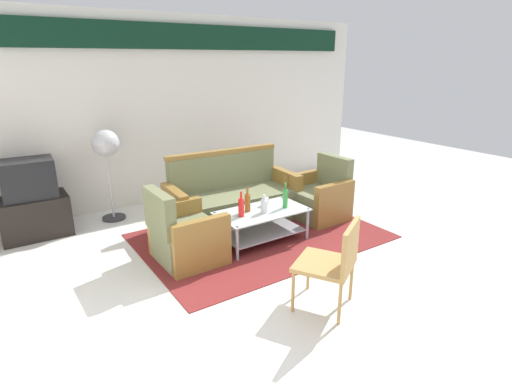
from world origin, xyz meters
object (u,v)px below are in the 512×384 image
armchair_left (185,237)px  bottle_brown (248,202)px  pedestal_fan (106,149)px  coffee_table (262,221)px  tv_stand (35,217)px  television (28,179)px  bottle_green (285,198)px  wicker_chair (335,259)px  bottle_red (241,207)px  cup (266,202)px  armchair_right (319,198)px  bottle_clear (264,206)px  couch (232,200)px

armchair_left → bottle_brown: (0.83, 0.01, 0.24)m
pedestal_fan → coffee_table: bearing=-53.9°
tv_stand → television: (0.00, 0.00, 0.50)m
armchair_left → tv_stand: armchair_left is taller
bottle_green → tv_stand: (-2.58, 1.81, -0.27)m
armchair_left → wicker_chair: (0.71, -1.59, 0.21)m
tv_stand → armchair_left: bearing=-52.1°
bottle_red → television: bearing=138.3°
coffee_table → pedestal_fan: 2.34m
bottle_green → cup: 0.26m
armchair_left → armchair_right: 2.13m
bottle_brown → tv_stand: size_ratio=0.38×
coffee_table → bottle_clear: bearing=-103.0°
coffee_table → cup: cup is taller
tv_stand → bottle_green: bearing=-35.0°
couch → bottle_green: size_ratio=5.73×
bottle_red → tv_stand: size_ratio=0.38×
armchair_left → bottle_brown: size_ratio=2.80×
armchair_left → bottle_red: bearing=81.2°
couch → wicker_chair: bearing=85.1°
cup → wicker_chair: wicker_chair is taller
coffee_table → bottle_brown: bearing=152.2°
cup → wicker_chair: bearing=-104.2°
couch → bottle_green: 0.90m
television → pedestal_fan: (0.97, 0.05, 0.25)m
couch → armchair_right: 1.23m
cup → pedestal_fan: size_ratio=0.08×
bottle_green → bottle_brown: 0.48m
armchair_left → pedestal_fan: size_ratio=0.67×
armchair_left → bottle_green: size_ratio=2.66×
armchair_right → tv_stand: size_ratio=1.06×
couch → bottle_red: (-0.34, -0.78, 0.21)m
armchair_left → bottle_brown: 0.86m
couch → bottle_red: couch is taller
armchair_left → bottle_clear: bearing=80.5°
cup → television: bearing=146.4°
armchair_left → bottle_green: 1.31m
bottle_green → coffee_table: bearing=167.3°
couch → armchair_left: size_ratio=2.15×
bottle_brown → bottle_clear: size_ratio=1.35×
tv_stand → couch: bearing=-22.9°
coffee_table → bottle_green: (0.30, -0.07, 0.26)m
bottle_clear → wicker_chair: size_ratio=0.27×
armchair_right → bottle_red: (-1.45, -0.25, 0.24)m
bottle_green → armchair_left: bearing=173.7°
armchair_right → wicker_chair: 2.26m
coffee_table → cup: size_ratio=11.00×
armchair_right → armchair_left: bearing=93.0°
armchair_right → pedestal_fan: bearing=56.3°
couch → television: size_ratio=2.96×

